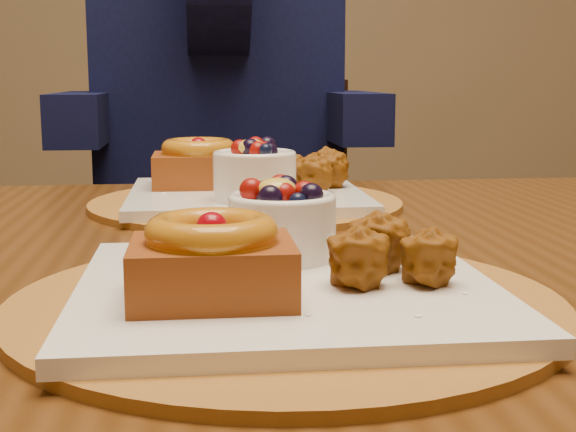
% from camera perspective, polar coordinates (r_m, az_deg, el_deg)
% --- Properties ---
extents(dining_table, '(1.60, 0.90, 0.76)m').
position_cam_1_polar(dining_table, '(0.79, -1.94, -7.48)').
color(dining_table, '#3E210B').
rests_on(dining_table, ground).
extents(place_setting_near, '(0.38, 0.38, 0.08)m').
position_cam_1_polar(place_setting_near, '(0.55, -0.43, -4.28)').
color(place_setting_near, brown).
rests_on(place_setting_near, dining_table).
extents(place_setting_far, '(0.38, 0.38, 0.09)m').
position_cam_1_polar(place_setting_far, '(0.97, -3.17, 2.16)').
color(place_setting_far, brown).
rests_on(place_setting_far, dining_table).
extents(chair_far, '(0.52, 0.52, 0.91)m').
position_cam_1_polar(chair_far, '(1.64, -3.66, -4.62)').
color(chair_far, black).
rests_on(chair_far, ground).
extents(diner, '(0.56, 0.53, 0.92)m').
position_cam_1_polar(diner, '(1.56, -5.10, 12.28)').
color(diner, black).
rests_on(diner, ground).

